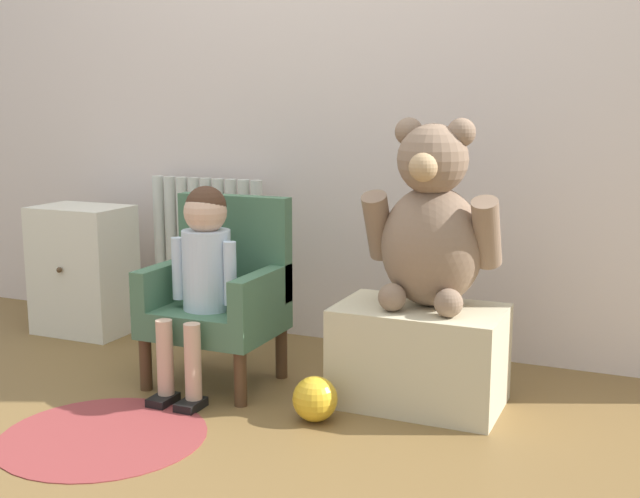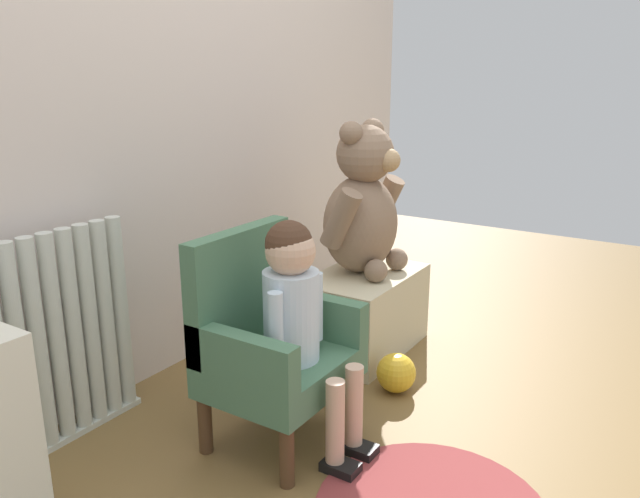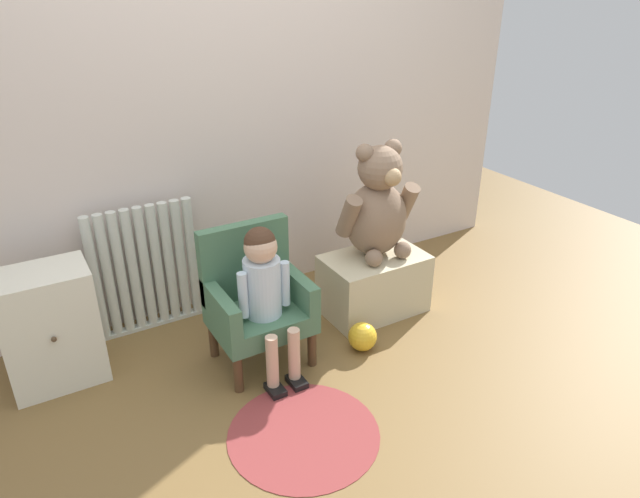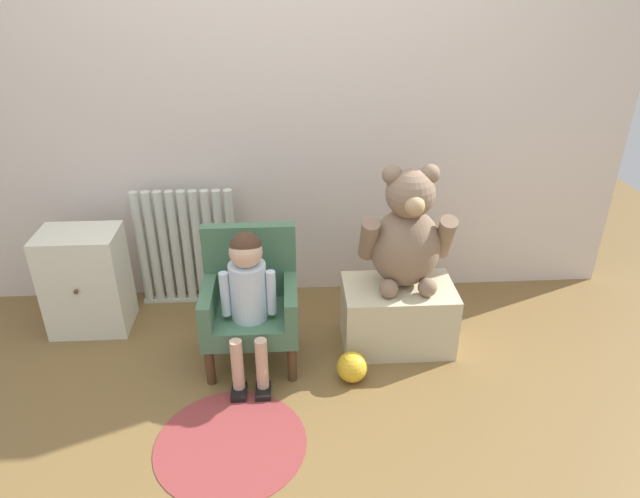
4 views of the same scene
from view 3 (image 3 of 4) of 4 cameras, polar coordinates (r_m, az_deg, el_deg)
name	(u,v)px [view 3 (image 3 of 4)]	position (r m, az deg, el deg)	size (l,w,h in m)	color
ground_plane	(334,395)	(2.65, 1.39, -14.36)	(6.00, 6.00, 0.00)	brown
back_wall	(223,85)	(3.06, -9.65, 15.89)	(3.80, 0.05, 2.40)	beige
radiator	(146,269)	(3.07, -17.03, -1.96)	(0.56, 0.05, 0.68)	silver
small_dresser	(50,328)	(2.85, -25.36, -7.11)	(0.40, 0.30, 0.56)	silver
child_armchair	(256,298)	(2.72, -6.44, -4.93)	(0.45, 0.37, 0.67)	#466F51
child_figure	(264,282)	(2.57, -5.58, -3.27)	(0.25, 0.35, 0.72)	silver
low_bench	(374,284)	(3.16, 5.38, -3.47)	(0.55, 0.35, 0.34)	beige
large_teddy_bear	(377,207)	(3.01, 5.77, 4.21)	(0.45, 0.32, 0.62)	#876C55
floor_rug	(304,434)	(2.47, -1.65, -17.99)	(0.63, 0.63, 0.01)	brown
toy_ball	(362,337)	(2.89, 4.27, -8.72)	(0.15, 0.15, 0.15)	gold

